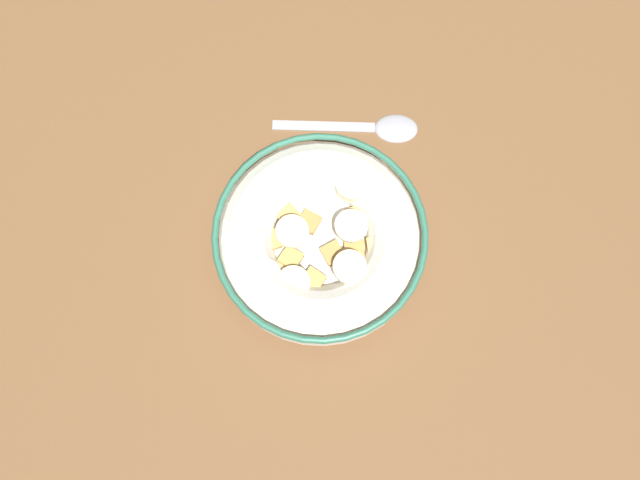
% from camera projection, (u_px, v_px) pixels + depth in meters
% --- Properties ---
extents(ground_plane, '(1.39, 1.39, 0.02)m').
position_uv_depth(ground_plane, '(320.00, 250.00, 0.61)').
color(ground_plane, brown).
extents(cereal_bowl, '(0.19, 0.19, 0.05)m').
position_uv_depth(cereal_bowl, '(320.00, 241.00, 0.57)').
color(cereal_bowl, silver).
rests_on(cereal_bowl, ground_plane).
extents(spoon, '(0.15, 0.04, 0.01)m').
position_uv_depth(spoon, '(378.00, 127.00, 0.63)').
color(spoon, '#A5A5AD').
rests_on(spoon, ground_plane).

